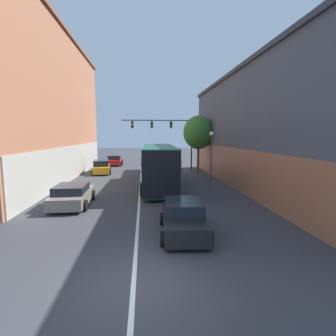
% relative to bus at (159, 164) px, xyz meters
% --- Properties ---
extents(ground_plane, '(160.00, 160.00, 0.00)m').
position_rel_bus_xyz_m(ground_plane, '(-1.52, -14.00, -1.88)').
color(ground_plane, '#38383D').
extents(lane_center_line, '(0.14, 40.56, 0.01)m').
position_rel_bus_xyz_m(lane_center_line, '(-1.52, 0.28, -1.88)').
color(lane_center_line, silver).
rests_on(lane_center_line, ground_plane).
extents(building_left_brick, '(10.07, 26.45, 13.67)m').
position_rel_bus_xyz_m(building_left_brick, '(-12.84, 4.99, 5.08)').
color(building_left_brick, '#A86647').
rests_on(building_left_brick, ground_plane).
extents(building_right_storefront, '(9.66, 27.96, 9.35)m').
position_rel_bus_xyz_m(building_right_storefront, '(10.58, -0.67, 2.91)').
color(building_right_storefront, '#4C515B').
rests_on(building_right_storefront, ground_plane).
extents(bus, '(2.97, 10.47, 3.35)m').
position_rel_bus_xyz_m(bus, '(0.00, 0.00, 0.00)').
color(bus, '#145133').
rests_on(bus, ground_plane).
extents(hatchback_foreground, '(2.21, 4.04, 1.40)m').
position_rel_bus_xyz_m(hatchback_foreground, '(0.49, -10.18, -1.22)').
color(hatchback_foreground, black).
rests_on(hatchback_foreground, ground_plane).
extents(parked_car_left_near, '(2.24, 4.30, 1.29)m').
position_rel_bus_xyz_m(parked_car_left_near, '(-5.51, -5.12, -1.25)').
color(parked_car_left_near, slate).
rests_on(parked_car_left_near, ground_plane).
extents(parked_car_left_mid, '(2.40, 4.68, 1.46)m').
position_rel_bus_xyz_m(parked_car_left_mid, '(-5.91, 8.43, -1.20)').
color(parked_car_left_mid, orange).
rests_on(parked_car_left_mid, ground_plane).
extents(parked_car_left_far, '(2.15, 3.86, 1.40)m').
position_rel_bus_xyz_m(parked_car_left_far, '(-5.31, 16.08, -1.21)').
color(parked_car_left_far, red).
rests_on(parked_car_left_far, ground_plane).
extents(traffic_signal_gantry, '(8.45, 0.36, 6.26)m').
position_rel_bus_xyz_m(traffic_signal_gantry, '(1.73, 10.54, 2.80)').
color(traffic_signal_gantry, '#333338').
rests_on(traffic_signal_gantry, ground_plane).
extents(street_lamp, '(0.35, 0.35, 4.49)m').
position_rel_bus_xyz_m(street_lamp, '(4.05, -0.98, 0.92)').
color(street_lamp, '#47474C').
rests_on(street_lamp, ground_plane).
extents(street_tree_near, '(3.28, 2.95, 6.31)m').
position_rel_bus_xyz_m(street_tree_near, '(4.71, 7.20, 2.60)').
color(street_tree_near, brown).
rests_on(street_tree_near, ground_plane).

